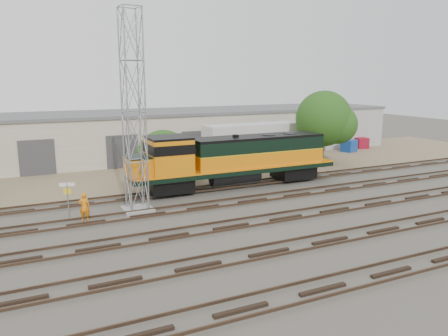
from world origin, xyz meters
name	(u,v)px	position (x,y,z in m)	size (l,w,h in m)	color
ground	(263,207)	(0.00, 0.00, 0.00)	(140.00, 140.00, 0.00)	#47423A
dirt_strip	(188,168)	(0.00, 15.00, 0.01)	(80.00, 16.00, 0.02)	#726047
tracks	(286,218)	(0.00, -3.00, 0.08)	(80.00, 20.40, 0.28)	black
warehouse	(164,134)	(0.04, 22.98, 2.65)	(58.40, 10.40, 5.30)	beige
locomotive	(232,158)	(0.51, 6.00, 2.48)	(18.11, 3.18, 4.35)	black
signal_tower	(134,116)	(-8.32, 2.96, 6.60)	(2.00, 2.00, 13.50)	gray
sign_post	(68,193)	(-12.81, 3.34, 1.70)	(0.96, 0.35, 2.42)	gray
worker	(84,207)	(-11.96, 2.14, 0.95)	(0.70, 0.46, 1.91)	orange
semi_trailer	(268,138)	(9.06, 14.47, 2.70)	(13.98, 3.09, 4.29)	silver
dumpster_blue	(349,146)	(21.68, 15.96, 0.75)	(1.60, 1.50, 1.50)	navy
dumpster_red	(361,143)	(24.95, 17.32, 0.70)	(1.50, 1.40, 1.40)	maroon
tree_mid	(167,159)	(-3.68, 10.56, 2.02)	(5.11, 4.87, 4.87)	#382619
tree_east	(327,120)	(13.66, 10.35, 4.75)	(6.06, 5.77, 7.79)	#382619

